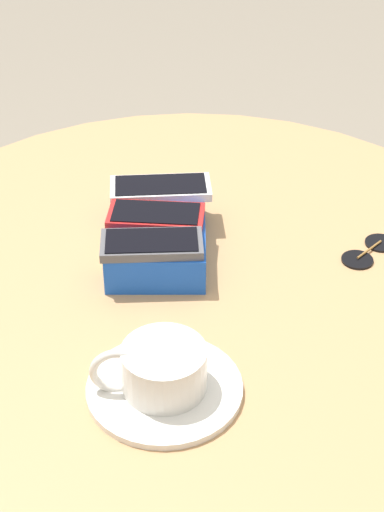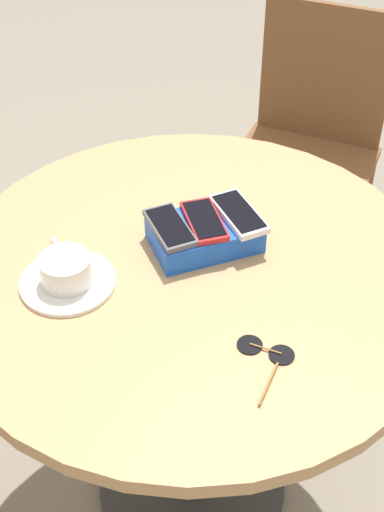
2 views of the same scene
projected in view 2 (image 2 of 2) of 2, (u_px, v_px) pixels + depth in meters
The scene contains 10 objects.
ground_plane at pixel (192, 487), 1.77m from camera, with size 8.00×8.00×0.00m, color gray.
round_table at pixel (192, 321), 1.38m from camera, with size 0.89×0.89×0.74m.
phone_box at pixel (205, 234), 1.31m from camera, with size 0.19×0.13×0.05m.
phone_white at pixel (239, 214), 1.30m from camera, with size 0.07×0.14×0.01m.
phone_red at pixel (204, 221), 1.29m from camera, with size 0.07×0.13×0.01m.
phone_gray at pixel (170, 227), 1.27m from camera, with size 0.06×0.13×0.01m.
saucer at pixel (68, 282), 1.24m from camera, with size 0.17×0.17×0.01m, color silver.
coffee_cup at pixel (65, 268), 1.22m from camera, with size 0.09×0.12×0.06m.
sunglasses at pixel (266, 354), 1.12m from camera, with size 0.10×0.14×0.01m.
chair_near_window at pixel (305, 159), 2.05m from camera, with size 0.55×0.55×0.87m.
Camera 2 is at (0.35, 0.89, 1.59)m, focal length 50.00 mm.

